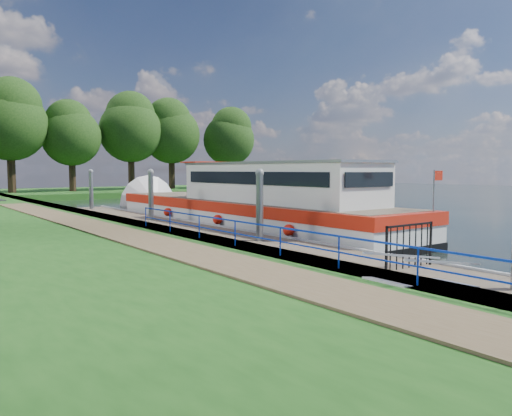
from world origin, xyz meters
TOP-DOWN VIEW (x-y plane):
  - ground at (0.00, 0.00)m, footprint 160.00×160.00m
  - bank_edge at (-2.55, 15.00)m, footprint 1.10×90.00m
  - far_bank at (12.00, 52.00)m, footprint 60.00×18.00m
  - footpath at (-4.40, 8.00)m, footprint 1.60×40.00m
  - blue_fence at (-2.75, 3.00)m, footprint 0.04×18.04m
  - pontoon at (0.00, 13.00)m, footprint 2.50×30.00m
  - mooring_piles at (0.00, 13.00)m, footprint 0.30×27.30m
  - gangway at (-1.85, 0.50)m, footprint 2.58×1.00m
  - gate_panel at (-0.00, 2.20)m, footprint 1.85×0.05m
  - barge at (3.60, 15.07)m, footprint 4.36×21.15m

SIDE VIEW (x-z plane):
  - ground at x=0.00m, z-range 0.00..0.00m
  - pontoon at x=0.00m, z-range -0.10..0.46m
  - far_bank at x=12.00m, z-range 0.00..0.60m
  - bank_edge at x=-2.55m, z-range 0.00..0.78m
  - gangway at x=-1.85m, z-range 0.16..1.09m
  - footpath at x=-4.40m, z-range 0.78..0.83m
  - barge at x=3.60m, z-range -1.30..3.48m
  - gate_panel at x=0.00m, z-range 0.57..1.72m
  - mooring_piles at x=0.00m, z-range -0.50..3.05m
  - blue_fence at x=-2.75m, z-range 0.95..1.67m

